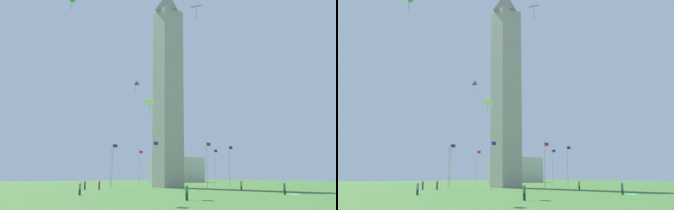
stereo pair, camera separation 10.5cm
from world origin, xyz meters
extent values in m
plane|color=#3D6B2D|center=(0.00, 0.00, 0.00)|extent=(260.00, 260.00, 0.00)
cube|color=#A8A399|center=(0.00, 0.00, 20.80)|extent=(5.20, 5.20, 41.60)
pyramid|color=gray|center=(0.00, 0.00, 44.43)|extent=(5.20, 5.20, 5.67)
cylinder|color=silver|center=(13.60, 0.00, 4.54)|extent=(0.14, 0.14, 9.07)
cube|color=#1E2D99|center=(14.15, 0.00, 8.62)|extent=(1.00, 0.03, 0.64)
cylinder|color=silver|center=(9.62, 9.62, 4.54)|extent=(0.14, 0.14, 9.07)
cube|color=red|center=(10.17, 9.62, 8.62)|extent=(1.00, 0.03, 0.64)
cylinder|color=silver|center=(0.00, 13.60, 4.54)|extent=(0.14, 0.14, 9.07)
cube|color=red|center=(0.55, 13.60, 8.62)|extent=(1.00, 0.03, 0.64)
cylinder|color=silver|center=(-9.62, 9.62, 4.54)|extent=(0.14, 0.14, 9.07)
cube|color=white|center=(-9.07, 9.62, 8.62)|extent=(1.00, 0.03, 0.64)
cylinder|color=silver|center=(-13.60, 0.00, 4.54)|extent=(0.14, 0.14, 9.07)
cube|color=#1E2D99|center=(-13.05, 0.00, 8.62)|extent=(1.00, 0.03, 0.64)
cylinder|color=silver|center=(-9.62, -9.62, 4.54)|extent=(0.14, 0.14, 9.07)
cube|color=#1E2D99|center=(-9.07, -9.62, 8.62)|extent=(1.00, 0.03, 0.64)
cylinder|color=silver|center=(0.00, -13.60, 4.54)|extent=(0.14, 0.14, 9.07)
cube|color=red|center=(0.55, -13.60, 8.62)|extent=(1.00, 0.03, 0.64)
cylinder|color=silver|center=(9.62, -9.62, 4.54)|extent=(0.14, 0.14, 9.07)
cube|color=#1E2D99|center=(10.17, -9.62, 8.62)|extent=(1.00, 0.03, 0.64)
cylinder|color=#2D2D38|center=(-3.47, -34.39, 0.40)|extent=(0.29, 0.29, 0.80)
cylinder|color=teal|center=(-3.47, -34.39, 1.14)|extent=(0.32, 0.32, 0.69)
sphere|color=tan|center=(-3.47, -34.39, 1.61)|extent=(0.24, 0.24, 0.24)
cylinder|color=#2D2D38|center=(-27.36, -20.21, 0.40)|extent=(0.29, 0.29, 0.80)
cylinder|color=gray|center=(-27.36, -20.21, 1.15)|extent=(0.32, 0.32, 0.70)
sphere|color=beige|center=(-27.36, -20.21, 1.62)|extent=(0.24, 0.24, 0.24)
cylinder|color=#2D2D38|center=(-21.60, -36.47, 0.40)|extent=(0.29, 0.29, 0.80)
cylinder|color=#388C47|center=(-21.60, -36.47, 1.13)|extent=(0.32, 0.32, 0.67)
sphere|color=beige|center=(-21.60, -36.47, 1.59)|extent=(0.24, 0.24, 0.24)
cylinder|color=#2D2D38|center=(-20.04, -2.28, 0.40)|extent=(0.29, 0.29, 0.80)
cylinder|color=#3851B2|center=(-20.04, -2.28, 1.15)|extent=(0.32, 0.32, 0.69)
sphere|color=tan|center=(-20.04, -2.28, 1.61)|extent=(0.24, 0.24, 0.24)
cylinder|color=#2D2D38|center=(-17.72, -3.54, 0.40)|extent=(0.29, 0.29, 0.80)
cylinder|color=red|center=(-17.72, -3.54, 1.15)|extent=(0.32, 0.32, 0.71)
sphere|color=beige|center=(-17.72, -3.54, 1.63)|extent=(0.24, 0.24, 0.24)
cylinder|color=#2D2D38|center=(3.92, -18.69, 0.40)|extent=(0.29, 0.29, 0.80)
cylinder|color=yellow|center=(3.92, -18.69, 1.11)|extent=(0.32, 0.32, 0.62)
sphere|color=#936B4C|center=(3.92, -18.69, 1.54)|extent=(0.24, 0.24, 0.24)
cylinder|color=#208035|center=(-30.20, -20.86, 26.43)|extent=(0.04, 0.04, 1.75)
cube|color=white|center=(-21.24, -28.02, 12.01)|extent=(1.51, 1.54, 0.77)
cylinder|color=#A7A7A7|center=(-21.24, -28.02, 11.05)|extent=(0.04, 0.04, 1.44)
cube|color=pink|center=(-18.64, -34.85, 23.42)|extent=(1.71, 1.74, 0.50)
cylinder|color=#A44A79|center=(-18.64, -34.85, 22.38)|extent=(0.04, 0.04, 1.57)
cone|color=purple|center=(-8.26, 0.49, 22.64)|extent=(1.95, 1.80, 1.60)
cylinder|color=#67278E|center=(-8.26, 0.49, 21.68)|extent=(0.04, 0.04, 1.44)
cube|color=beige|center=(43.32, 58.94, 5.18)|extent=(21.63, 10.90, 10.37)
cube|color=#33C6D1|center=(-1.67, -34.38, 0.01)|extent=(2.26, 2.27, 0.01)
camera|label=1|loc=(-44.15, -67.21, 2.50)|focal=37.86mm
camera|label=2|loc=(-44.06, -67.27, 2.50)|focal=37.86mm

